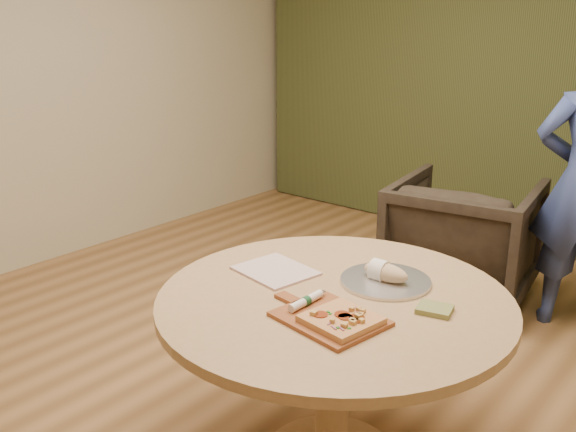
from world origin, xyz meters
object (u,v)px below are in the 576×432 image
(cutlery_roll, at_px, (306,301))
(serving_tray, at_px, (385,281))
(pizza_paddle, at_px, (328,318))
(armchair, at_px, (464,233))
(flatbread_pizza, at_px, (342,319))
(bread_roll, at_px, (384,272))
(pedestal_table, at_px, (334,329))

(cutlery_roll, distance_m, serving_tray, 0.39)
(pizza_paddle, height_order, armchair, armchair)
(flatbread_pizza, relative_size, bread_roll, 1.30)
(flatbread_pizza, height_order, bread_roll, bread_roll)
(serving_tray, distance_m, bread_roll, 0.04)
(pizza_paddle, xyz_separation_m, cutlery_roll, (-0.11, 0.02, 0.02))
(pedestal_table, bearing_deg, cutlery_roll, -96.08)
(flatbread_pizza, xyz_separation_m, armchair, (-0.47, 2.02, -0.35))
(pedestal_table, bearing_deg, pizza_paddle, -61.15)
(serving_tray, height_order, bread_roll, bread_roll)
(bread_roll, bearing_deg, armchair, 103.46)
(pizza_paddle, bearing_deg, pedestal_table, 127.77)
(cutlery_roll, distance_m, armchair, 2.04)
(serving_tray, relative_size, bread_roll, 1.84)
(pizza_paddle, distance_m, armchair, 2.08)
(flatbread_pizza, xyz_separation_m, cutlery_roll, (-0.18, 0.03, 0.00))
(serving_tray, bearing_deg, cutlery_roll, -104.65)
(flatbread_pizza, xyz_separation_m, serving_tray, (-0.08, 0.41, -0.02))
(bread_roll, bearing_deg, pedestal_table, -108.10)
(pedestal_table, height_order, flatbread_pizza, flatbread_pizza)
(serving_tray, distance_m, armchair, 1.69)
(pizza_paddle, xyz_separation_m, bread_roll, (-0.02, 0.40, 0.04))
(cutlery_roll, bearing_deg, armchair, 98.75)
(pedestal_table, xyz_separation_m, bread_roll, (0.07, 0.23, 0.18))
(pedestal_table, relative_size, pizza_paddle, 2.88)
(serving_tray, bearing_deg, pizza_paddle, -88.11)
(pedestal_table, bearing_deg, armchair, 99.62)
(pedestal_table, bearing_deg, serving_tray, 69.90)
(pizza_paddle, xyz_separation_m, armchair, (-0.41, 2.01, -0.33))
(flatbread_pizza, distance_m, serving_tray, 0.42)
(pedestal_table, xyz_separation_m, cutlery_roll, (-0.02, -0.15, 0.17))
(cutlery_roll, xyz_separation_m, serving_tray, (0.10, 0.38, -0.02))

